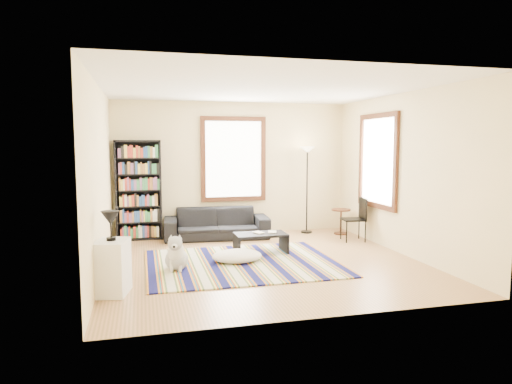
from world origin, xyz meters
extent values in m
cube|color=#B07D50|center=(0.00, 0.00, -0.05)|extent=(5.00, 5.00, 0.10)
cube|color=white|center=(0.00, 0.00, 2.85)|extent=(5.00, 5.00, 0.10)
cube|color=beige|center=(0.00, 2.55, 1.40)|extent=(5.00, 0.10, 2.80)
cube|color=beige|center=(0.00, -2.55, 1.40)|extent=(5.00, 0.10, 2.80)
cube|color=beige|center=(-2.55, 0.00, 1.40)|extent=(0.10, 5.00, 2.80)
cube|color=beige|center=(2.55, 0.00, 1.40)|extent=(0.10, 5.00, 2.80)
cube|color=white|center=(0.00, 2.47, 1.60)|extent=(1.20, 0.06, 1.60)
cube|color=white|center=(2.47, 0.80, 1.60)|extent=(0.06, 1.20, 1.60)
cube|color=#0D0E44|center=(-0.36, -0.02, 0.01)|extent=(3.04, 2.43, 0.02)
imported|color=black|center=(-0.44, 2.05, 0.31)|extent=(2.16, 0.97, 0.62)
cube|color=black|center=(-1.97, 2.32, 1.00)|extent=(0.90, 0.30, 2.00)
cube|color=black|center=(0.10, 0.56, 0.18)|extent=(0.93, 0.55, 0.36)
imported|color=beige|center=(0.00, 0.56, 0.37)|extent=(0.24, 0.21, 0.02)
imported|color=beige|center=(0.25, 0.61, 0.37)|extent=(0.20, 0.24, 0.02)
ellipsoid|color=white|center=(-0.42, 0.08, 0.10)|extent=(0.86, 0.66, 0.21)
cylinder|color=#4C2913|center=(2.20, 1.82, 0.27)|extent=(0.41, 0.41, 0.54)
cube|color=black|center=(2.15, 1.14, 0.43)|extent=(0.47, 0.45, 0.86)
cube|color=white|center=(-2.30, -1.07, 0.35)|extent=(0.48, 0.57, 0.70)
camera|label=1|loc=(-1.90, -7.06, 1.93)|focal=32.00mm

